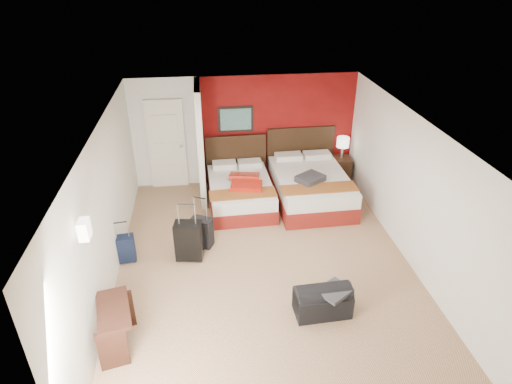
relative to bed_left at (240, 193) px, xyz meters
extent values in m
plane|color=tan|center=(0.22, -2.10, -0.28)|extent=(6.50, 6.50, 0.00)
cube|color=white|center=(0.22, 1.15, 0.97)|extent=(5.00, 0.04, 2.50)
cube|color=white|center=(-2.28, -2.10, 0.97)|extent=(0.04, 6.50, 2.50)
cube|color=black|center=(0.02, 1.09, 1.27)|extent=(0.78, 0.03, 0.58)
cube|color=white|center=(-2.16, -3.60, 1.62)|extent=(0.12, 0.20, 0.24)
cube|color=maroon|center=(0.97, 1.13, 0.97)|extent=(3.50, 0.04, 2.50)
cube|color=silver|center=(-0.78, 0.51, 0.97)|extent=(0.12, 1.20, 2.50)
cube|color=silver|center=(-1.53, 1.10, 0.75)|extent=(0.82, 0.06, 2.05)
cube|color=white|center=(0.00, 0.00, 0.00)|extent=(1.35, 1.89, 0.56)
cube|color=white|center=(1.51, -0.03, 0.04)|extent=(1.55, 2.18, 0.65)
cube|color=#B41E0F|center=(0.10, -0.10, 0.33)|extent=(0.77, 0.96, 0.11)
cube|color=#36363B|center=(1.41, -0.33, 0.43)|extent=(0.67, 0.64, 0.13)
cube|color=black|center=(2.42, 0.77, 0.03)|extent=(0.48, 0.48, 0.62)
cylinder|color=white|center=(2.42, 0.77, 0.59)|extent=(0.35, 0.35, 0.50)
cube|color=black|center=(-1.06, -1.78, 0.07)|extent=(0.51, 0.36, 0.70)
cube|color=black|center=(-0.84, -1.43, 0.00)|extent=(0.44, 0.38, 0.56)
cube|color=black|center=(-2.18, -1.73, -0.04)|extent=(0.37, 0.26, 0.49)
cube|color=black|center=(0.90, -3.37, -0.07)|extent=(0.84, 0.47, 0.42)
cube|color=#36363B|center=(1.05, -3.42, 0.17)|extent=(0.58, 0.56, 0.06)
cube|color=black|center=(-2.01, -3.65, 0.06)|extent=(0.58, 0.89, 0.68)
camera|label=1|loc=(-0.69, -8.12, 4.46)|focal=30.66mm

